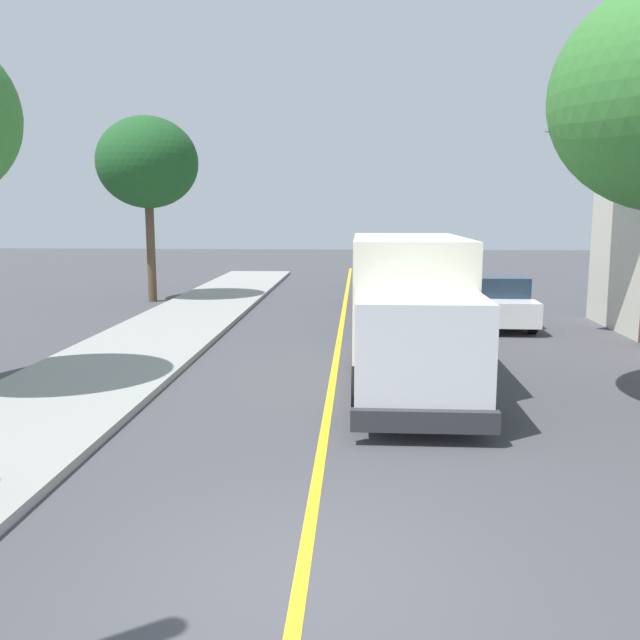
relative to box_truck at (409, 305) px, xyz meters
The scene contains 9 objects.
ground_plane 8.33m from the box_truck, 101.74° to the right, with size 120.00×120.00×0.00m, color #424247.
centre_line_yellow 3.16m from the box_truck, 129.18° to the left, with size 0.16×56.00×0.01m, color gold.
box_truck is the anchor object (origin of this frame).
parked_car_near 7.12m from the box_truck, 86.62° to the left, with size 1.86×4.42×1.67m.
parked_car_mid 12.78m from the box_truck, 90.18° to the left, with size 1.99×4.47×1.67m.
parked_car_far 18.54m from the box_truck, 89.47° to the left, with size 1.94×4.46×1.67m.
parked_car_furthest 24.35m from the box_truck, 88.68° to the left, with size 2.01×4.48×1.67m.
parked_van_across 8.71m from the box_truck, 65.83° to the left, with size 1.90×4.44×1.67m.
street_tree_down_block 16.86m from the box_truck, 126.48° to the left, with size 4.10×4.10×7.57m.
Camera 1 is at (0.57, -6.37, 3.77)m, focal length 37.66 mm.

